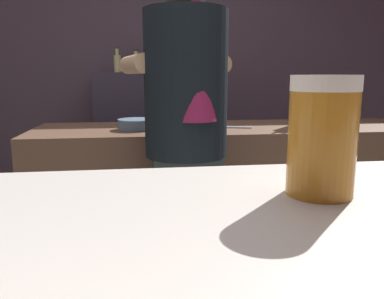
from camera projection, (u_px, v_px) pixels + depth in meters
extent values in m
cube|color=#534452|center=(155.00, 59.00, 3.41)|extent=(5.20, 0.10, 2.70)
cube|color=brown|center=(230.00, 207.00, 2.16)|extent=(2.10, 0.60, 0.93)
cube|color=#383041|center=(147.00, 145.00, 3.26)|extent=(0.83, 0.36, 1.23)
cube|color=#28322F|center=(186.00, 250.00, 1.69)|extent=(0.28, 0.20, 0.87)
cylinder|color=black|center=(186.00, 85.00, 1.55)|extent=(0.34, 0.34, 0.59)
cone|color=#8C1E4C|center=(195.00, 50.00, 1.44)|extent=(0.18, 0.18, 0.54)
cylinder|color=#D7AE84|center=(135.00, 64.00, 1.62)|extent=(0.15, 0.33, 0.08)
cylinder|color=#D7AE84|center=(208.00, 65.00, 1.74)|extent=(0.15, 0.33, 0.08)
cube|color=olive|center=(301.00, 108.00, 2.05)|extent=(0.10, 0.08, 0.20)
cylinder|color=black|center=(297.00, 82.00, 2.02)|extent=(0.02, 0.02, 0.08)
cylinder|color=black|center=(302.00, 84.00, 2.02)|extent=(0.02, 0.02, 0.06)
cylinder|color=black|center=(307.00, 82.00, 2.02)|extent=(0.02, 0.02, 0.08)
cylinder|color=slate|center=(137.00, 124.00, 1.95)|extent=(0.20, 0.20, 0.05)
cube|color=silver|center=(229.00, 127.00, 2.02)|extent=(0.24, 0.11, 0.01)
cylinder|color=#B87321|center=(322.00, 144.00, 0.41)|extent=(0.07, 0.07, 0.11)
cylinder|color=white|center=(326.00, 83.00, 0.40)|extent=(0.07, 0.07, 0.02)
cylinder|color=#CBD487|center=(117.00, 64.00, 3.03)|extent=(0.06, 0.06, 0.13)
cylinder|color=#CBD487|center=(117.00, 52.00, 3.01)|extent=(0.03, 0.03, 0.05)
cylinder|color=#333333|center=(117.00, 48.00, 3.00)|extent=(0.03, 0.03, 0.01)
cylinder|color=black|center=(148.00, 62.00, 3.16)|extent=(0.05, 0.05, 0.18)
cylinder|color=black|center=(147.00, 47.00, 3.14)|extent=(0.02, 0.02, 0.07)
cylinder|color=red|center=(147.00, 42.00, 3.13)|extent=(0.03, 0.03, 0.01)
cylinder|color=#DACB81|center=(136.00, 65.00, 3.09)|extent=(0.07, 0.07, 0.12)
cylinder|color=#DACB81|center=(136.00, 54.00, 3.07)|extent=(0.03, 0.03, 0.05)
cylinder|color=#333333|center=(136.00, 50.00, 3.07)|extent=(0.04, 0.04, 0.01)
cylinder|color=black|center=(180.00, 64.00, 3.24)|extent=(0.06, 0.06, 0.14)
cylinder|color=black|center=(180.00, 52.00, 3.22)|extent=(0.03, 0.03, 0.06)
cylinder|color=red|center=(180.00, 48.00, 3.21)|extent=(0.03, 0.03, 0.01)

